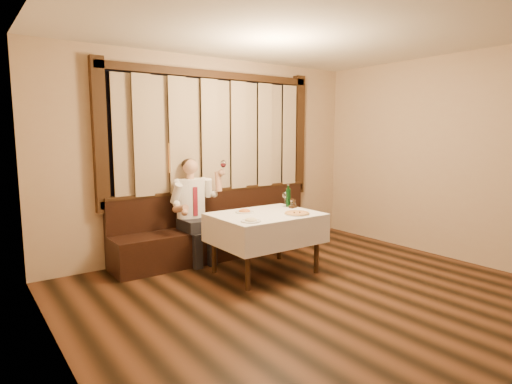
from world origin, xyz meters
TOP-DOWN VIEW (x-y plane):
  - room at (-0.00, 0.97)m, footprint 5.01×6.01m
  - banquette at (0.00, 2.72)m, footprint 3.20×0.61m
  - dining_table at (0.00, 1.70)m, footprint 1.27×0.97m
  - pizza at (0.27, 1.42)m, footprint 0.32×0.32m
  - pasta_red at (-0.18, 1.90)m, footprint 0.23×0.23m
  - pasta_cream at (-0.43, 1.40)m, footprint 0.23×0.23m
  - green_bottle at (0.53, 1.90)m, footprint 0.07×0.07m
  - table_wine_glass at (0.50, 1.93)m, footprint 0.08×0.08m
  - cruet_caddy at (0.53, 1.80)m, footprint 0.12×0.08m
  - seated_man at (-0.50, 2.63)m, footprint 0.76×0.57m

SIDE VIEW (x-z plane):
  - banquette at x=0.00m, z-range -0.16..0.78m
  - dining_table at x=0.00m, z-range 0.27..1.03m
  - pizza at x=0.27m, z-range 0.75..0.79m
  - pasta_cream at x=-0.43m, z-range 0.75..0.83m
  - pasta_red at x=-0.18m, z-range 0.75..0.83m
  - cruet_caddy at x=0.53m, z-range 0.74..0.86m
  - seated_man at x=-0.50m, z-range 0.12..1.51m
  - green_bottle at x=0.53m, z-range 0.73..1.04m
  - table_wine_glass at x=0.50m, z-range 0.80..1.00m
  - room at x=0.00m, z-range 0.09..2.91m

